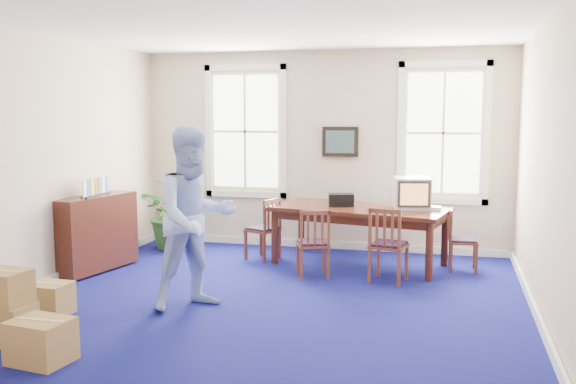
% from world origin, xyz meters
% --- Properties ---
extents(floor, '(6.50, 6.50, 0.00)m').
position_xyz_m(floor, '(0.00, 0.00, 0.00)').
color(floor, navy).
rests_on(floor, ground).
extents(ceiling, '(6.50, 6.50, 0.00)m').
position_xyz_m(ceiling, '(0.00, 0.00, 3.20)').
color(ceiling, white).
rests_on(ceiling, ground).
extents(wall_back, '(6.50, 0.00, 6.50)m').
position_xyz_m(wall_back, '(0.00, 3.25, 1.60)').
color(wall_back, beige).
rests_on(wall_back, ground).
extents(wall_front, '(6.50, 0.00, 6.50)m').
position_xyz_m(wall_front, '(0.00, -3.25, 1.60)').
color(wall_front, beige).
rests_on(wall_front, ground).
extents(wall_left, '(0.00, 6.50, 6.50)m').
position_xyz_m(wall_left, '(-3.00, 0.00, 1.60)').
color(wall_left, beige).
rests_on(wall_left, ground).
extents(wall_right, '(0.00, 6.50, 6.50)m').
position_xyz_m(wall_right, '(3.00, 0.00, 1.60)').
color(wall_right, beige).
rests_on(wall_right, ground).
extents(baseboard_back, '(6.00, 0.04, 0.12)m').
position_xyz_m(baseboard_back, '(0.00, 3.22, 0.06)').
color(baseboard_back, white).
rests_on(baseboard_back, ground).
extents(baseboard_left, '(0.04, 6.50, 0.12)m').
position_xyz_m(baseboard_left, '(-2.97, 0.00, 0.06)').
color(baseboard_left, white).
rests_on(baseboard_left, ground).
extents(baseboard_right, '(0.04, 6.50, 0.12)m').
position_xyz_m(baseboard_right, '(2.97, 0.00, 0.06)').
color(baseboard_right, white).
rests_on(baseboard_right, ground).
extents(window_left, '(1.40, 0.12, 2.20)m').
position_xyz_m(window_left, '(-1.30, 3.23, 1.90)').
color(window_left, white).
rests_on(window_left, ground).
extents(window_right, '(1.40, 0.12, 2.20)m').
position_xyz_m(window_right, '(1.90, 3.23, 1.90)').
color(window_right, white).
rests_on(window_right, ground).
extents(wall_picture, '(0.58, 0.06, 0.48)m').
position_xyz_m(wall_picture, '(0.30, 3.20, 1.75)').
color(wall_picture, black).
rests_on(wall_picture, ground).
extents(conference_table, '(2.67, 1.61, 0.85)m').
position_xyz_m(conference_table, '(0.76, 2.23, 0.42)').
color(conference_table, '#421A11').
rests_on(conference_table, ground).
extents(crt_tv, '(0.59, 0.63, 0.45)m').
position_xyz_m(crt_tv, '(1.49, 2.28, 1.07)').
color(crt_tv, '#B7B7BC').
rests_on(crt_tv, conference_table).
extents(game_console, '(0.17, 0.21, 0.05)m').
position_xyz_m(game_console, '(1.83, 2.23, 0.87)').
color(game_console, white).
rests_on(game_console, conference_table).
extents(equipment_bag, '(0.41, 0.32, 0.18)m').
position_xyz_m(equipment_bag, '(0.48, 2.28, 0.94)').
color(equipment_bag, black).
rests_on(equipment_bag, conference_table).
extents(chair_near_left, '(0.54, 0.54, 0.94)m').
position_xyz_m(chair_near_left, '(0.25, 1.38, 0.47)').
color(chair_near_left, brown).
rests_on(chair_near_left, ground).
extents(chair_near_right, '(0.52, 0.52, 1.00)m').
position_xyz_m(chair_near_right, '(1.27, 1.38, 0.50)').
color(chair_near_right, brown).
rests_on(chair_near_right, ground).
extents(chair_end_left, '(0.55, 0.55, 0.94)m').
position_xyz_m(chair_end_left, '(-0.71, 2.23, 0.47)').
color(chair_end_left, brown).
rests_on(chair_end_left, ground).
extents(chair_end_right, '(0.41, 0.41, 0.87)m').
position_xyz_m(chair_end_right, '(2.23, 2.23, 0.44)').
color(chair_end_right, brown).
rests_on(chair_end_right, ground).
extents(man, '(1.26, 1.27, 2.06)m').
position_xyz_m(man, '(-0.76, -0.29, 1.03)').
color(man, '#9DB4F7').
rests_on(man, ground).
extents(credenza, '(0.63, 1.37, 1.04)m').
position_xyz_m(credenza, '(-2.75, 0.93, 0.52)').
color(credenza, '#421A11').
rests_on(credenza, ground).
extents(brochure_rack, '(0.25, 0.60, 0.26)m').
position_xyz_m(brochure_rack, '(-2.73, 0.93, 1.17)').
color(brochure_rack, '#99999E').
rests_on(brochure_rack, credenza).
extents(potted_plant, '(1.27, 1.18, 1.18)m').
position_xyz_m(potted_plant, '(-2.28, 2.54, 0.59)').
color(potted_plant, '#234F1B').
rests_on(potted_plant, ground).
extents(cardboard_boxes, '(1.36, 1.36, 0.74)m').
position_xyz_m(cardboard_boxes, '(-1.94, -1.69, 0.37)').
color(cardboard_boxes, '#A77F44').
rests_on(cardboard_boxes, ground).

